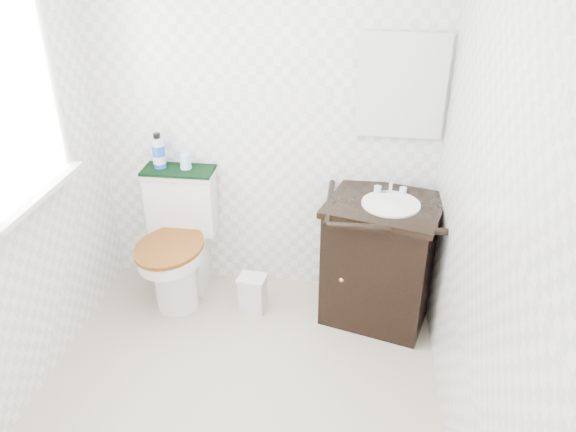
% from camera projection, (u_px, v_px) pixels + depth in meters
% --- Properties ---
extents(floor, '(2.40, 2.40, 0.00)m').
position_uv_depth(floor, '(235.00, 405.00, 3.03)').
color(floor, beige).
rests_on(floor, ground).
extents(wall_back, '(2.40, 0.00, 2.40)m').
position_uv_depth(wall_back, '(266.00, 120.00, 3.51)').
color(wall_back, white).
rests_on(wall_back, ground).
extents(wall_front, '(2.40, 0.00, 2.40)m').
position_uv_depth(wall_front, '(115.00, 423.00, 1.41)').
color(wall_front, white).
rests_on(wall_front, ground).
extents(wall_right, '(0.00, 2.40, 2.40)m').
position_uv_depth(wall_right, '(480.00, 222.00, 2.34)').
color(wall_right, white).
rests_on(wall_right, ground).
extents(window, '(0.02, 0.70, 0.90)m').
position_uv_depth(window, '(8.00, 104.00, 2.63)').
color(window, white).
rests_on(window, wall_left).
extents(mirror, '(0.50, 0.02, 0.60)m').
position_uv_depth(mirror, '(402.00, 86.00, 3.29)').
color(mirror, silver).
rests_on(mirror, wall_back).
extents(toilet, '(0.47, 0.66, 0.87)m').
position_uv_depth(toilet, '(180.00, 246.00, 3.76)').
color(toilet, white).
rests_on(toilet, floor).
extents(vanity, '(0.80, 0.73, 0.92)m').
position_uv_depth(vanity, '(381.00, 257.00, 3.53)').
color(vanity, black).
rests_on(vanity, floor).
extents(trash_bin, '(0.20, 0.17, 0.26)m').
position_uv_depth(trash_bin, '(253.00, 293.00, 3.70)').
color(trash_bin, silver).
rests_on(trash_bin, floor).
extents(towel, '(0.46, 0.22, 0.02)m').
position_uv_depth(towel, '(178.00, 170.00, 3.63)').
color(towel, black).
rests_on(towel, toilet).
extents(mouthwash_bottle, '(0.08, 0.08, 0.23)m').
position_uv_depth(mouthwash_bottle, '(159.00, 152.00, 3.60)').
color(mouthwash_bottle, blue).
rests_on(mouthwash_bottle, towel).
extents(cup, '(0.08, 0.08, 0.09)m').
position_uv_depth(cup, '(186.00, 162.00, 3.61)').
color(cup, '#96D8F6').
rests_on(cup, towel).
extents(soap_bar, '(0.07, 0.05, 0.02)m').
position_uv_depth(soap_bar, '(383.00, 192.00, 3.45)').
color(soap_bar, teal).
rests_on(soap_bar, vanity).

